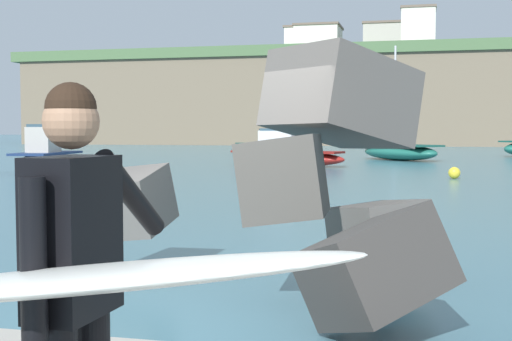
{
  "coord_description": "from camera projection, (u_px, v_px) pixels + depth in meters",
  "views": [
    {
      "loc": [
        2.17,
        -6.57,
        1.84
      ],
      "look_at": [
        0.45,
        0.5,
        1.4
      ],
      "focal_mm": 48.0,
      "sensor_mm": 36.0,
      "label": 1
    }
  ],
  "objects": [
    {
      "name": "boat_near_left",
      "position": [
        399.0,
        151.0,
        40.51
      ],
      "size": [
        5.63,
        5.93,
        6.79
      ],
      "color": "#1E6656",
      "rests_on": "ground"
    },
    {
      "name": "mooring_buoy_inner",
      "position": [
        454.0,
        173.0,
        25.4
      ],
      "size": [
        0.44,
        0.44,
        0.44
      ],
      "color": "yellow",
      "rests_on": "ground"
    },
    {
      "name": "headland_bluff",
      "position": [
        452.0,
        100.0,
        88.77
      ],
      "size": [
        105.4,
        35.85,
        11.26
      ],
      "color": "#756651",
      "rests_on": "ground"
    },
    {
      "name": "station_building_central",
      "position": [
        318.0,
        45.0,
        99.68
      ],
      "size": [
        6.6,
        6.48,
        5.66
      ],
      "color": "silver",
      "rests_on": "headland_bluff"
    },
    {
      "name": "ground_plane",
      "position": [
        202.0,
        309.0,
        7.0
      ],
      "size": [
        400.0,
        400.0,
        0.0
      ],
      "primitive_type": "plane",
      "color": "#42707F"
    },
    {
      "name": "boat_near_right",
      "position": [
        46.0,
        158.0,
        28.9
      ],
      "size": [
        2.15,
        4.53,
        2.05
      ],
      "color": "navy",
      "rests_on": "ground"
    },
    {
      "name": "boat_mid_left",
      "position": [
        264.0,
        146.0,
        50.7
      ],
      "size": [
        4.67,
        3.41,
        1.89
      ],
      "color": "#1E6656",
      "rests_on": "ground"
    },
    {
      "name": "station_building_annex",
      "position": [
        314.0,
        46.0,
        101.31
      ],
      "size": [
        8.32,
        5.45,
        5.72
      ],
      "color": "silver",
      "rests_on": "headland_bluff"
    },
    {
      "name": "surfer_with_board",
      "position": [
        66.0,
        286.0,
        2.46
      ],
      "size": [
        2.11,
        1.2,
        1.78
      ],
      "color": "black",
      "rests_on": "walkway_path"
    },
    {
      "name": "station_building_east",
      "position": [
        418.0,
        31.0,
        85.85
      ],
      "size": [
        4.34,
        4.44,
        5.82
      ],
      "color": "silver",
      "rests_on": "headland_bluff"
    },
    {
      "name": "boat_far_left",
      "position": [
        285.0,
        155.0,
        33.92
      ],
      "size": [
        6.27,
        3.04,
        1.88
      ],
      "color": "maroon",
      "rests_on": "ground"
    },
    {
      "name": "station_building_west",
      "position": [
        384.0,
        43.0,
        96.91
      ],
      "size": [
        5.83,
        5.89,
        5.53
      ],
      "color": "#B2ADA3",
      "rests_on": "headland_bluff"
    }
  ]
}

